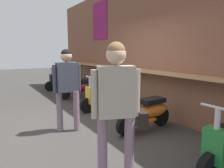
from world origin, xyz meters
name	(u,v)px	position (x,y,z in m)	size (l,w,h in m)	color
ground_plane	(83,126)	(0.00, 0.00, 0.00)	(33.68, 33.68, 0.00)	#383533
market_stall_facade	(154,44)	(0.00, 2.02, 1.80)	(12.03, 0.61, 3.61)	brown
scooter_black	(64,81)	(-4.43, 1.08, 0.39)	(0.46, 1.40, 0.97)	black
scooter_maroon	(81,87)	(-2.63, 1.08, 0.39)	(0.49, 1.40, 0.97)	maroon
scooter_yellow	(106,96)	(-0.85, 1.08, 0.39)	(0.46, 1.40, 0.97)	gold
scooter_orange	(148,111)	(0.89, 1.08, 0.39)	(0.48, 1.40, 0.97)	orange
shopper_with_handbag	(117,99)	(2.07, -0.44, 1.06)	(0.40, 0.68, 1.73)	gray
shopper_browsing	(67,81)	(0.10, -0.35, 1.02)	(0.28, 0.57, 1.66)	gray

